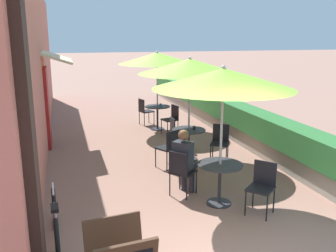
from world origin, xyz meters
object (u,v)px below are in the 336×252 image
Objects in this scene: cafe_chair_near_left at (181,170)px; coffee_cup_far at (161,105)px; cafe_chair_mid_right at (220,140)px; cafe_chair_far_right at (172,117)px; coffee_cup_mid at (194,128)px; cafe_chair_far_left at (144,110)px; patio_umbrella_far at (157,58)px; cafe_chair_mid_back at (177,131)px; patio_table_mid at (189,138)px; cafe_chair_near_right at (262,184)px; patio_umbrella_mid at (190,66)px; seated_patron_near_left at (184,159)px; cafe_chair_mid_left at (169,146)px; bicycle_leaning at (56,222)px; patio_table_near at (220,175)px; patio_table_far at (157,112)px; patio_umbrella_near at (223,79)px.

cafe_chair_near_left reaches higher than coffee_cup_far.
cafe_chair_far_right is at bearing -51.22° from cafe_chair_mid_right.
cafe_chair_far_left is (-0.36, 3.80, -0.27)m from coffee_cup_mid.
cafe_chair_mid_back is at bearing -92.15° from patio_umbrella_far.
patio_table_mid is at bearing 5.95° from cafe_chair_mid_back.
cafe_chair_near_right is 1.00× the size of cafe_chair_far_right.
patio_umbrella_mid is at bearing 158.07° from cafe_chair_far_right.
cafe_chair_far_left is 9.67× the size of coffee_cup_far.
seated_patron_near_left reaches higher than cafe_chair_mid_left.
patio_umbrella_mid is 1.85m from cafe_chair_mid_left.
patio_table_near is at bearing 8.92° from bicycle_leaning.
coffee_cup_mid is (0.11, -0.06, -1.43)m from patio_umbrella_mid.
cafe_chair_mid_left is 0.84m from coffee_cup_mid.
cafe_chair_mid_back is at bearing 102.73° from coffee_cup_mid.
cafe_chair_near_right is 2.89m from coffee_cup_mid.
seated_patron_near_left is at bearing -13.71° from cafe_chair_mid_back.
patio_table_far is (0.28, 5.49, 0.00)m from patio_table_near.
patio_table_far reaches higher than bicycle_leaning.
cafe_chair_mid_right is 4.57m from bicycle_leaning.
seated_patron_near_left is (0.08, 0.07, 0.17)m from cafe_chair_near_left.
seated_patron_near_left reaches higher than patio_table_mid.
patio_umbrella_far is (0.09, 2.32, 1.69)m from cafe_chair_mid_back.
cafe_chair_mid_left is 0.52× the size of bicycle_leaning.
cafe_chair_near_left and cafe_chair_near_right have the same top height.
patio_umbrella_far is at bearing 178.33° from cafe_chair_mid_back.
patio_umbrella_mid is 1.43m from coffee_cup_mid.
coffee_cup_mid is at bearing -88.29° from patio_table_far.
cafe_chair_mid_back is at bearing 152.66° from cafe_chair_far_right.
cafe_chair_mid_right is 1.00× the size of cafe_chair_mid_back.
cafe_chair_far_left is at bearing 111.07° from patio_table_far.
cafe_chair_mid_left is 1.28m from cafe_chair_mid_back.
cafe_chair_far_right is at bearing 168.27° from cafe_chair_mid_back.
cafe_chair_mid_back reaches higher than coffee_cup_far.
cafe_chair_mid_right is 1.00× the size of cafe_chair_far_right.
patio_table_near is 1.67m from patio_umbrella_near.
cafe_chair_mid_back is 9.67× the size of coffee_cup_mid.
patio_umbrella_mid reaches higher than patio_table_mid.
cafe_chair_mid_left is 3.53m from patio_table_far.
patio_umbrella_mid is at bearing 5.95° from cafe_chair_mid_right.
cafe_chair_mid_right is 3.42m from patio_table_far.
patio_umbrella_far is 1.43m from coffee_cup_far.
patio_umbrella_near is 5.49m from patio_umbrella_far.
seated_patron_near_left reaches higher than cafe_chair_near_right.
coffee_cup_far reaches higher than patio_table_near.
patio_umbrella_mid reaches higher than patio_table_far.
cafe_chair_near_left reaches higher than patio_table_mid.
patio_table_far is at bearing 87.04° from patio_table_near.
seated_patron_near_left is at bearing -124.55° from cafe_chair_mid_left.
cafe_chair_near_right is 5.99m from patio_table_far.
cafe_chair_near_right is 6.69m from cafe_chair_far_left.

